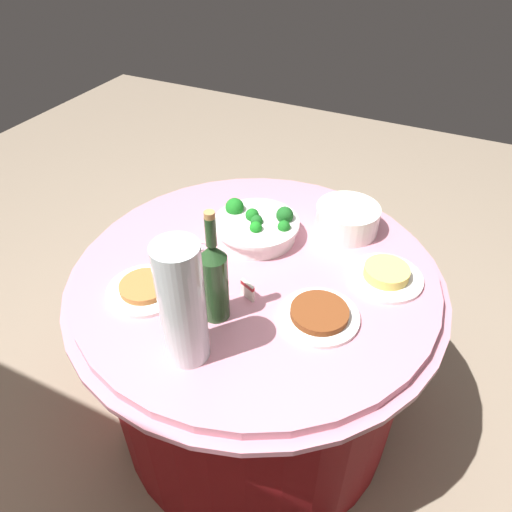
{
  "coord_description": "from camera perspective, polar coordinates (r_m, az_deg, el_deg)",
  "views": [
    {
      "loc": [
        -0.49,
        1.0,
        1.69
      ],
      "look_at": [
        0.0,
        0.0,
        0.79
      ],
      "focal_mm": 33.76,
      "sensor_mm": 36.0,
      "label": 1
    }
  ],
  "objects": [
    {
      "name": "food_plate_peanuts",
      "position": [
        1.42,
        -13.02,
        -3.77
      ],
      "size": [
        0.22,
        0.22,
        0.03
      ],
      "color": "white",
      "rests_on": "buffet_table"
    },
    {
      "name": "plate_stack",
      "position": [
        1.63,
        10.75,
        4.36
      ],
      "size": [
        0.21,
        0.21,
        0.09
      ],
      "color": "white",
      "rests_on": "buffet_table"
    },
    {
      "name": "serving_tongs",
      "position": [
        1.58,
        -9.19,
        1.57
      ],
      "size": [
        0.17,
        0.08,
        0.01
      ],
      "color": "silver",
      "rests_on": "buffet_table"
    },
    {
      "name": "food_plate_stir_fry",
      "position": [
        1.32,
        7.51,
        -6.91
      ],
      "size": [
        0.22,
        0.22,
        0.03
      ],
      "color": "white",
      "rests_on": "buffet_table"
    },
    {
      "name": "buffet_table",
      "position": [
        1.73,
        -0.0,
        -10.74
      ],
      "size": [
        1.16,
        1.16,
        0.74
      ],
      "color": "maroon",
      "rests_on": "ground_plane"
    },
    {
      "name": "label_placard_front",
      "position": [
        1.35,
        -1.0,
        -3.97
      ],
      "size": [
        0.05,
        0.03,
        0.05
      ],
      "color": "white",
      "rests_on": "buffet_table"
    },
    {
      "name": "broccoli_bowl",
      "position": [
        1.58,
        0.07,
        3.48
      ],
      "size": [
        0.28,
        0.28,
        0.11
      ],
      "color": "white",
      "rests_on": "buffet_table"
    },
    {
      "name": "wine_bottle",
      "position": [
        1.24,
        -4.99,
        -2.74
      ],
      "size": [
        0.07,
        0.07,
        0.34
      ],
      "color": "#234522",
      "rests_on": "buffet_table"
    },
    {
      "name": "ground_plane",
      "position": [
        2.03,
        -0.0,
        -17.6
      ],
      "size": [
        6.0,
        6.0,
        0.0
      ],
      "primitive_type": "plane",
      "color": "gray"
    },
    {
      "name": "food_plate_noodles",
      "position": [
        1.47,
        15.14,
        -2.17
      ],
      "size": [
        0.22,
        0.22,
        0.04
      ],
      "color": "white",
      "rests_on": "buffet_table"
    },
    {
      "name": "decorative_fruit_vase",
      "position": [
        1.14,
        -8.64,
        -6.47
      ],
      "size": [
        0.11,
        0.11,
        0.34
      ],
      "color": "silver",
      "rests_on": "buffet_table"
    }
  ]
}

